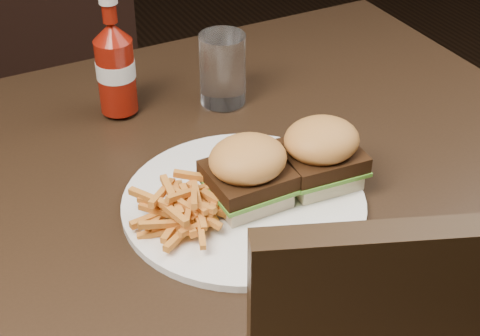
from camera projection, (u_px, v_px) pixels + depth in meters
name	position (u px, v px, depth m)	size (l,w,h in m)	color
dining_table	(148.00, 217.00, 0.90)	(1.20, 0.80, 0.04)	black
chair_far	(49.00, 91.00, 1.76)	(0.40, 0.40, 0.04)	black
plate	(244.00, 203.00, 0.88)	(0.29, 0.29, 0.01)	white
sandwich_half_a	(248.00, 192.00, 0.87)	(0.08, 0.08, 0.02)	beige
sandwich_half_b	(319.00, 173.00, 0.90)	(0.08, 0.08, 0.02)	beige
fries_pile	(190.00, 203.00, 0.84)	(0.10, 0.10, 0.04)	orange
ketchup_bottle	(116.00, 76.00, 1.02)	(0.05, 0.05, 0.11)	maroon
tumbler	(223.00, 69.00, 1.05)	(0.07, 0.07, 0.10)	white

